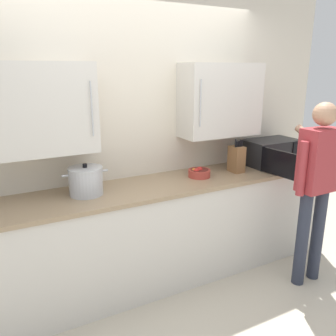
{
  "coord_description": "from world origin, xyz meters",
  "views": [
    {
      "loc": [
        -1.22,
        -1.74,
        1.94
      ],
      "look_at": [
        0.15,
        0.84,
        1.1
      ],
      "focal_mm": 37.28,
      "sensor_mm": 36.0,
      "label": 1
    }
  ],
  "objects": [
    {
      "name": "microwave_oven",
      "position": [
        1.41,
        0.92,
        1.09
      ],
      "size": [
        0.58,
        0.76,
        0.26
      ],
      "color": "black",
      "rests_on": "counter_unit"
    },
    {
      "name": "person_figure",
      "position": [
        1.3,
        0.23,
        1.0
      ],
      "size": [
        0.44,
        0.52,
        1.67
      ],
      "color": "#282D3D",
      "rests_on": "ground_plane"
    },
    {
      "name": "fruit_bowl",
      "position": [
        0.51,
        0.9,
        1.0
      ],
      "size": [
        0.21,
        0.21,
        0.1
      ],
      "color": "#AD3D33",
      "rests_on": "counter_unit"
    },
    {
      "name": "stock_pot",
      "position": [
        -0.55,
        0.93,
        1.07
      ],
      "size": [
        0.37,
        0.28,
        0.26
      ],
      "color": "#B7BABF",
      "rests_on": "counter_unit"
    },
    {
      "name": "counter_unit",
      "position": [
        0.0,
        0.89,
        0.48
      ],
      "size": [
        3.87,
        0.64,
        0.95
      ],
      "color": "beige",
      "rests_on": "ground_plane"
    },
    {
      "name": "knife_block",
      "position": [
        0.93,
        0.88,
        1.08
      ],
      "size": [
        0.11,
        0.15,
        0.34
      ],
      "color": "brown",
      "rests_on": "counter_unit"
    },
    {
      "name": "back_wall_tiled",
      "position": [
        -0.0,
        1.2,
        1.46
      ],
      "size": [
        4.37,
        0.44,
        2.81
      ],
      "color": "beige",
      "rests_on": "ground_plane"
    }
  ]
}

